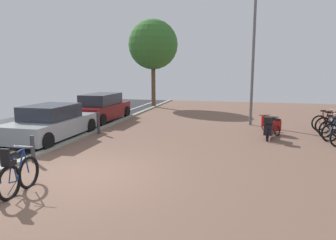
{
  "coord_description": "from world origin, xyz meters",
  "views": [
    {
      "loc": [
        3.95,
        -7.02,
        2.7
      ],
      "look_at": [
        1.72,
        2.06,
        1.19
      ],
      "focal_mm": 33.18,
      "sensor_mm": 36.0,
      "label": 1
    }
  ],
  "objects_px": {
    "bicycle_rack_04": "(332,129)",
    "bicycle_rack_06": "(326,122)",
    "scooter_mid": "(269,128)",
    "parked_car_near": "(51,123)",
    "bollard_near": "(33,149)",
    "bollard_far": "(98,123)",
    "scooter_near": "(272,125)",
    "bicycle_rack_05": "(331,125)",
    "street_tree": "(153,45)",
    "lamp_post": "(253,51)",
    "bicycle_foreground": "(16,176)",
    "parked_car_far": "(102,108)"
  },
  "relations": [
    {
      "from": "bicycle_rack_04",
      "to": "bicycle_rack_06",
      "type": "distance_m",
      "value": 1.58
    },
    {
      "from": "scooter_mid",
      "to": "parked_car_near",
      "type": "relative_size",
      "value": 0.44
    },
    {
      "from": "bollard_near",
      "to": "bollard_far",
      "type": "bearing_deg",
      "value": 90.0
    },
    {
      "from": "bollard_near",
      "to": "scooter_near",
      "type": "bearing_deg",
      "value": 40.06
    },
    {
      "from": "bicycle_rack_04",
      "to": "bicycle_rack_05",
      "type": "bearing_deg",
      "value": 78.74
    },
    {
      "from": "bicycle_rack_04",
      "to": "street_tree",
      "type": "xyz_separation_m",
      "value": [
        -10.02,
        8.3,
        4.14
      ]
    },
    {
      "from": "scooter_near",
      "to": "scooter_mid",
      "type": "height_order",
      "value": "scooter_mid"
    },
    {
      "from": "scooter_mid",
      "to": "street_tree",
      "type": "distance_m",
      "value": 12.6
    },
    {
      "from": "bicycle_rack_06",
      "to": "bollard_near",
      "type": "height_order",
      "value": "bicycle_rack_06"
    },
    {
      "from": "lamp_post",
      "to": "bollard_near",
      "type": "bearing_deg",
      "value": -128.41
    },
    {
      "from": "bicycle_foreground",
      "to": "lamp_post",
      "type": "bearing_deg",
      "value": 63.05
    },
    {
      "from": "bicycle_foreground",
      "to": "parked_car_far",
      "type": "relative_size",
      "value": 0.34
    },
    {
      "from": "parked_car_near",
      "to": "scooter_near",
      "type": "bearing_deg",
      "value": 20.72
    },
    {
      "from": "street_tree",
      "to": "bicycle_rack_04",
      "type": "bearing_deg",
      "value": -39.64
    },
    {
      "from": "lamp_post",
      "to": "bicycle_rack_04",
      "type": "bearing_deg",
      "value": -33.14
    },
    {
      "from": "bicycle_rack_04",
      "to": "bollard_far",
      "type": "distance_m",
      "value": 9.68
    },
    {
      "from": "parked_car_far",
      "to": "lamp_post",
      "type": "bearing_deg",
      "value": 4.43
    },
    {
      "from": "parked_car_far",
      "to": "lamp_post",
      "type": "distance_m",
      "value": 8.26
    },
    {
      "from": "bicycle_rack_04",
      "to": "bollard_near",
      "type": "bearing_deg",
      "value": -148.09
    },
    {
      "from": "bollard_far",
      "to": "bollard_near",
      "type": "bearing_deg",
      "value": -90.0
    },
    {
      "from": "bicycle_rack_05",
      "to": "bollard_far",
      "type": "bearing_deg",
      "value": -165.86
    },
    {
      "from": "parked_car_far",
      "to": "street_tree",
      "type": "bearing_deg",
      "value": 82.68
    },
    {
      "from": "bicycle_rack_05",
      "to": "lamp_post",
      "type": "height_order",
      "value": "lamp_post"
    },
    {
      "from": "bicycle_foreground",
      "to": "scooter_near",
      "type": "relative_size",
      "value": 0.87
    },
    {
      "from": "parked_car_far",
      "to": "street_tree",
      "type": "height_order",
      "value": "street_tree"
    },
    {
      "from": "bicycle_rack_06",
      "to": "scooter_near",
      "type": "relative_size",
      "value": 0.82
    },
    {
      "from": "bicycle_foreground",
      "to": "bicycle_rack_05",
      "type": "bearing_deg",
      "value": 46.18
    },
    {
      "from": "parked_car_near",
      "to": "bollard_near",
      "type": "xyz_separation_m",
      "value": [
        1.32,
        -2.84,
        -0.23
      ]
    },
    {
      "from": "bicycle_rack_04",
      "to": "bicycle_rack_05",
      "type": "relative_size",
      "value": 0.86
    },
    {
      "from": "bicycle_rack_04",
      "to": "bollard_near",
      "type": "relative_size",
      "value": 1.5
    },
    {
      "from": "scooter_mid",
      "to": "street_tree",
      "type": "bearing_deg",
      "value": 128.92
    },
    {
      "from": "bicycle_foreground",
      "to": "parked_car_far",
      "type": "height_order",
      "value": "parked_car_far"
    },
    {
      "from": "bicycle_rack_06",
      "to": "parked_car_near",
      "type": "height_order",
      "value": "parked_car_near"
    },
    {
      "from": "scooter_near",
      "to": "street_tree",
      "type": "height_order",
      "value": "street_tree"
    },
    {
      "from": "bicycle_foreground",
      "to": "bicycle_rack_06",
      "type": "relative_size",
      "value": 1.07
    },
    {
      "from": "parked_car_near",
      "to": "bollard_near",
      "type": "relative_size",
      "value": 5.13
    },
    {
      "from": "lamp_post",
      "to": "scooter_mid",
      "type": "bearing_deg",
      "value": -77.83
    },
    {
      "from": "bollard_near",
      "to": "bicycle_rack_06",
      "type": "bearing_deg",
      "value": 37.78
    },
    {
      "from": "parked_car_near",
      "to": "bollard_near",
      "type": "bearing_deg",
      "value": -65.13
    },
    {
      "from": "street_tree",
      "to": "bollard_near",
      "type": "relative_size",
      "value": 7.81
    },
    {
      "from": "bollard_far",
      "to": "parked_car_near",
      "type": "bearing_deg",
      "value": -132.55
    },
    {
      "from": "bicycle_rack_06",
      "to": "lamp_post",
      "type": "relative_size",
      "value": 0.21
    },
    {
      "from": "bicycle_rack_06",
      "to": "bollard_near",
      "type": "xyz_separation_m",
      "value": [
        -9.69,
        -7.51,
        0.06
      ]
    },
    {
      "from": "bicycle_rack_04",
      "to": "street_tree",
      "type": "bearing_deg",
      "value": 140.36
    },
    {
      "from": "bicycle_rack_05",
      "to": "bicycle_rack_04",
      "type": "bearing_deg",
      "value": -101.26
    },
    {
      "from": "street_tree",
      "to": "bollard_near",
      "type": "xyz_separation_m",
      "value": [
        0.48,
        -14.24,
        -4.08
      ]
    },
    {
      "from": "bicycle_rack_06",
      "to": "scooter_mid",
      "type": "height_order",
      "value": "bicycle_rack_06"
    },
    {
      "from": "bicycle_rack_06",
      "to": "street_tree",
      "type": "bearing_deg",
      "value": 146.49
    },
    {
      "from": "scooter_near",
      "to": "scooter_mid",
      "type": "bearing_deg",
      "value": -100.73
    },
    {
      "from": "lamp_post",
      "to": "bollard_far",
      "type": "relative_size",
      "value": 7.07
    }
  ]
}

